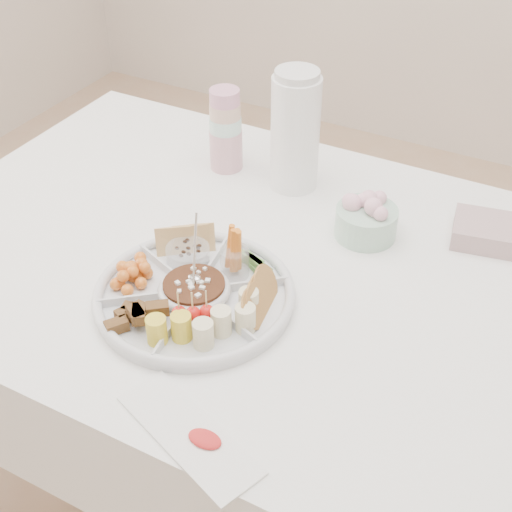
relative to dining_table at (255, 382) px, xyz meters
The scene contains 15 objects.
floor 0.38m from the dining_table, ahead, with size 4.00×4.00×0.00m, color tan.
dining_table is the anchor object (origin of this frame).
party_tray 0.44m from the dining_table, 102.47° to the right, with size 0.38×0.38×0.04m, color white.
bean_dip 0.45m from the dining_table, 102.47° to the right, with size 0.12×0.12×0.04m, color #321D12.
tortillas 0.46m from the dining_table, 59.81° to the right, with size 0.10×0.10×0.06m, color olive, non-canonical shape.
carrot_cucumber 0.45m from the dining_table, 81.37° to the right, with size 0.11×0.11×0.10m, color orange, non-canonical shape.
pita_raisins 0.45m from the dining_table, 148.58° to the right, with size 0.12×0.12×0.07m, color tan, non-canonical shape.
cherries 0.49m from the dining_table, 130.60° to the right, with size 0.11×0.11×0.04m, color orange, non-canonical shape.
granola_chunks 0.52m from the dining_table, 106.08° to the right, with size 0.11×0.11×0.05m, color #573019, non-canonical shape.
banana_tomato 0.52m from the dining_table, 81.11° to the right, with size 0.12×0.12×0.10m, color #FFF69A, non-canonical shape.
cup_stack 0.62m from the dining_table, 129.14° to the left, with size 0.08×0.08×0.22m, color white.
thermos 0.61m from the dining_table, 100.58° to the left, with size 0.11×0.11×0.29m, color white.
flower_bowl 0.50m from the dining_table, 46.81° to the left, with size 0.13×0.13×0.10m, color #B0C6BB.
napkin_stack 0.64m from the dining_table, 35.21° to the left, with size 0.14×0.12×0.05m, color #B09192.
placemat 0.60m from the dining_table, 74.88° to the right, with size 0.27×0.09×0.01m, color silver.
Camera 1 is at (0.55, -1.03, 1.67)m, focal length 50.00 mm.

